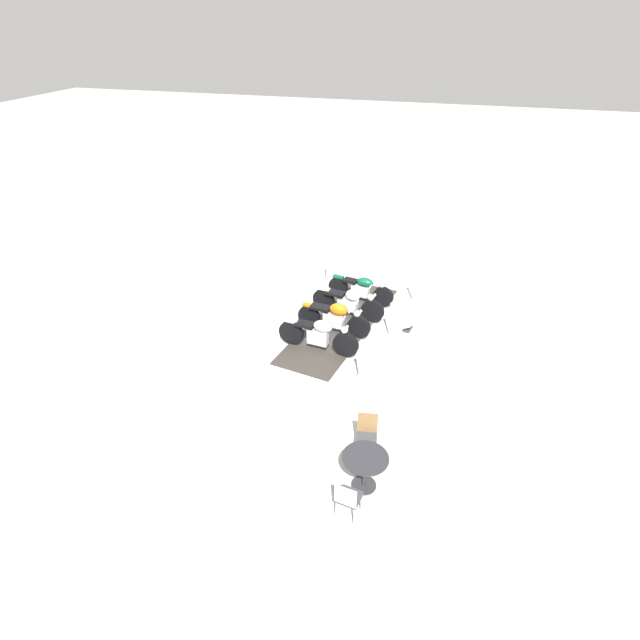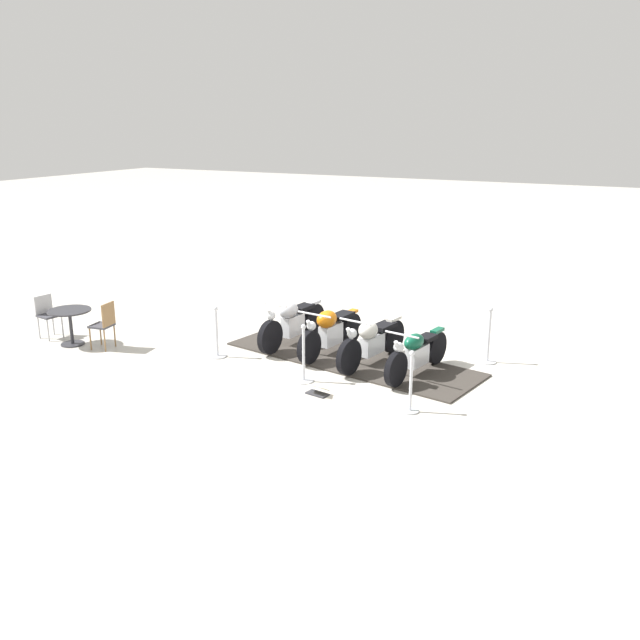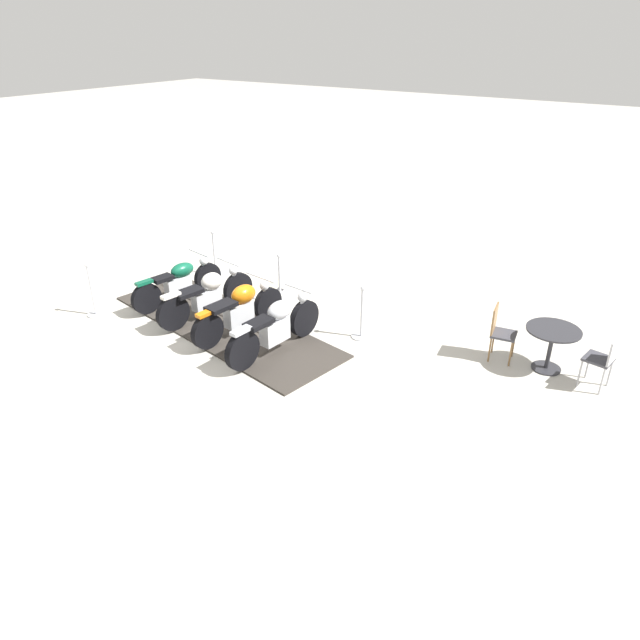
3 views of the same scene
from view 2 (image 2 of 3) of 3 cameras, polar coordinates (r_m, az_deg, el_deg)
name	(u,v)px [view 2 (image 2 of 3)]	position (r m, az deg, el deg)	size (l,w,h in m)	color
ground_plane	(351,359)	(13.42, 2.56, -3.27)	(80.00, 80.00, 0.00)	beige
display_platform	(351,358)	(13.42, 2.56, -3.20)	(5.12, 1.63, 0.03)	#38332D
motorcycle_chrome	(292,322)	(14.08, -2.34, -0.15)	(2.20, 0.61, 0.99)	black
motorcycle_copper	(330,330)	(13.51, 0.83, -0.85)	(2.11, 0.74, 0.94)	black
motorcycle_cream	(371,340)	(12.99, 4.28, -1.69)	(2.19, 0.70, 0.98)	black
motorcycle_forest	(416,352)	(12.51, 7.98, -2.65)	(2.07, 0.66, 0.91)	black
stanchion_right_mid	(304,364)	(12.21, -1.36, -3.69)	(0.35, 0.35, 1.06)	silver
stanchion_left_rear	(488,346)	(13.53, 13.75, -2.07)	(0.35, 0.35, 1.09)	silver
stanchion_right_rear	(411,390)	(11.05, 7.51, -5.79)	(0.29, 0.29, 1.03)	silver
stanchion_right_front	(217,342)	(13.62, -8.52, -1.82)	(0.36, 0.36, 1.02)	silver
info_placard	(317,391)	(11.73, -0.23, -5.88)	(0.29, 0.42, 0.21)	#333338
cafe_table	(70,318)	(15.01, -19.98, 0.14)	(0.87, 0.87, 0.74)	#2D2D33
cafe_chair_near_table	(47,313)	(15.69, -21.64, 0.55)	(0.46, 0.46, 0.91)	#B7B7BC
cafe_chair_across_table	(104,322)	(14.53, -17.41, -0.20)	(0.46, 0.46, 0.96)	olive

